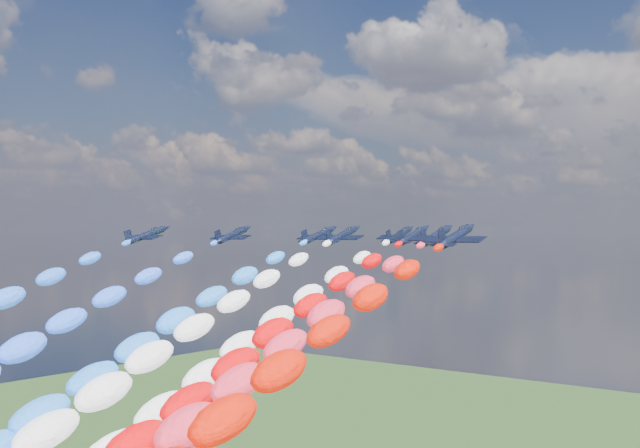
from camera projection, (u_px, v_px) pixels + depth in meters
The scene contains 12 objects.
jet_0 at pixel (146, 235), 153.52m from camera, with size 8.57×11.50×2.53m, color black, non-canonical shape.
jet_1 at pixel (232, 235), 156.13m from camera, with size 8.57×11.50×2.53m, color black, non-canonical shape.
jet_2 at pixel (319, 235), 156.93m from camera, with size 8.57×11.50×2.53m, color black, non-canonical shape.
trail_2 at pixel (66, 414), 111.95m from camera, with size 6.64×111.09×53.35m, color blue, non-canonical shape.
jet_3 at pixel (342, 235), 147.57m from camera, with size 8.57×11.50×2.53m, color black, non-canonical shape.
trail_3 at pixel (77, 431), 102.59m from camera, with size 6.64×111.09×53.35m, color white, non-canonical shape.
jet_4 at pixel (399, 235), 159.14m from camera, with size 8.57×11.50×2.53m, color black, non-canonical shape.
trail_4 at pixel (183, 411), 114.16m from camera, with size 6.64×111.09×53.35m, color white, non-canonical shape.
jet_5 at pixel (413, 235), 140.73m from camera, with size 8.57×11.50×2.53m, color black, non-canonical shape.
trail_5 at pixel (162, 445), 95.75m from camera, with size 6.64×111.09×53.35m, color red, non-canonical shape.
jet_6 at pixel (436, 236), 128.23m from camera, with size 8.57×11.50×2.53m, color black, non-canonical shape.
jet_7 at pixel (456, 236), 110.18m from camera, with size 8.57×11.50×2.53m, color black, non-canonical shape.
Camera 1 is at (86.71, -106.42, 98.69)m, focal length 45.18 mm.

